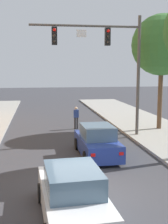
{
  "coord_description": "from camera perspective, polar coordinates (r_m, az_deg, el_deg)",
  "views": [
    {
      "loc": [
        -1.8,
        -10.23,
        4.39
      ],
      "look_at": [
        0.78,
        5.79,
        2.0
      ],
      "focal_mm": 47.21,
      "sensor_mm": 36.0,
      "label": 1
    }
  ],
  "objects": [
    {
      "name": "ground_plane",
      "position": [
        11.28,
        0.79,
        -14.52
      ],
      "size": [
        120.0,
        120.0,
        0.0
      ],
      "primitive_type": "plane",
      "color": "#38383D"
    },
    {
      "name": "traffic_signal_mast",
      "position": [
        18.58,
        4.81,
        11.33
      ],
      "size": [
        6.88,
        0.38,
        7.5
      ],
      "color": "#514C47",
      "rests_on": "sidewalk_right"
    },
    {
      "name": "car_lead_blue",
      "position": [
        14.96,
        2.52,
        -5.82
      ],
      "size": [
        1.89,
        4.27,
        1.6
      ],
      "color": "navy",
      "rests_on": "ground"
    },
    {
      "name": "car_following_white",
      "position": [
        8.89,
        -2.29,
        -15.98
      ],
      "size": [
        2.0,
        4.31,
        1.6
      ],
      "color": "silver",
      "rests_on": "ground"
    },
    {
      "name": "pedestrian_crossing_road",
      "position": [
        21.59,
        -1.52,
        -0.9
      ],
      "size": [
        0.36,
        0.22,
        1.64
      ],
      "color": "#333338",
      "rests_on": "ground"
    },
    {
      "name": "street_tree_second",
      "position": [
        21.5,
        14.87,
        12.38
      ],
      "size": [
        4.21,
        4.21,
        7.97
      ],
      "color": "brown",
      "rests_on": "sidewalk_right"
    }
  ]
}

